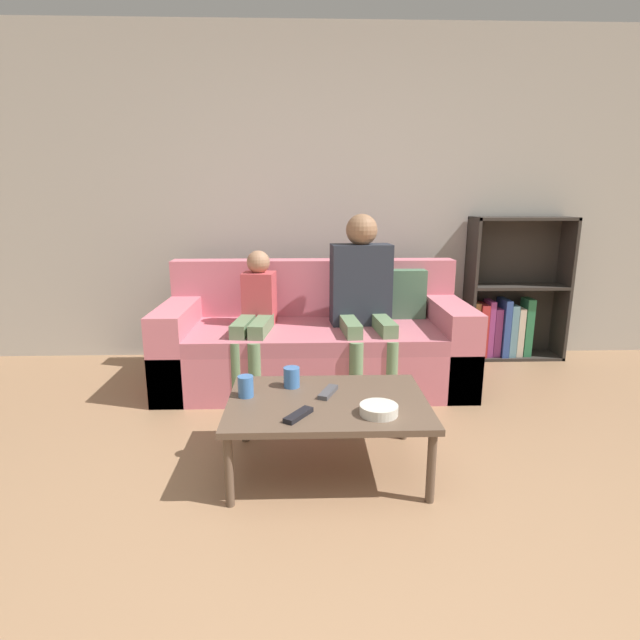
# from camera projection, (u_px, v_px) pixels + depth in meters

# --- Properties ---
(ground_plane) EXTENTS (22.00, 22.00, 0.00)m
(ground_plane) POSITION_uv_depth(u_px,v_px,m) (366.00, 635.00, 1.53)
(ground_plane) COLOR #997251
(wall_back) EXTENTS (12.00, 0.06, 2.60)m
(wall_back) POSITION_uv_depth(u_px,v_px,m) (326.00, 199.00, 4.04)
(wall_back) COLOR #B7B2A8
(wall_back) RESTS_ON ground_plane
(couch) EXTENTS (2.13, 0.90, 0.85)m
(couch) POSITION_uv_depth(u_px,v_px,m) (316.00, 343.00, 3.59)
(couch) COLOR #D1707F
(couch) RESTS_ON ground_plane
(bookshelf) EXTENTS (0.80, 0.28, 1.16)m
(bookshelf) POSITION_uv_depth(u_px,v_px,m) (508.00, 305.00, 4.14)
(bookshelf) COLOR #332D28
(bookshelf) RESTS_ON ground_plane
(coffee_table) EXTENTS (0.95, 0.68, 0.36)m
(coffee_table) POSITION_uv_depth(u_px,v_px,m) (327.00, 406.00, 2.40)
(coffee_table) COLOR brown
(coffee_table) RESTS_ON ground_plane
(person_adult) EXTENTS (0.43, 0.65, 1.20)m
(person_adult) POSITION_uv_depth(u_px,v_px,m) (363.00, 289.00, 3.43)
(person_adult) COLOR #66845B
(person_adult) RESTS_ON ground_plane
(person_child) EXTENTS (0.28, 0.64, 0.95)m
(person_child) POSITION_uv_depth(u_px,v_px,m) (255.00, 314.00, 3.38)
(person_child) COLOR #66845B
(person_child) RESTS_ON ground_plane
(cup_near) EXTENTS (0.08, 0.08, 0.10)m
(cup_near) POSITION_uv_depth(u_px,v_px,m) (292.00, 377.00, 2.55)
(cup_near) COLOR #3D70B2
(cup_near) RESTS_ON coffee_table
(cup_far) EXTENTS (0.08, 0.08, 0.10)m
(cup_far) POSITION_uv_depth(u_px,v_px,m) (246.00, 386.00, 2.42)
(cup_far) COLOR #3D70B2
(cup_far) RESTS_ON coffee_table
(tv_remote_0) EXTENTS (0.14, 0.17, 0.02)m
(tv_remote_0) POSITION_uv_depth(u_px,v_px,m) (298.00, 415.00, 2.20)
(tv_remote_0) COLOR black
(tv_remote_0) RESTS_ON coffee_table
(tv_remote_1) EXTENTS (0.11, 0.18, 0.02)m
(tv_remote_1) POSITION_uv_depth(u_px,v_px,m) (328.00, 392.00, 2.46)
(tv_remote_1) COLOR #47474C
(tv_remote_1) RESTS_ON coffee_table
(snack_bowl) EXTENTS (0.17, 0.17, 0.05)m
(snack_bowl) POSITION_uv_depth(u_px,v_px,m) (379.00, 410.00, 2.23)
(snack_bowl) COLOR beige
(snack_bowl) RESTS_ON coffee_table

